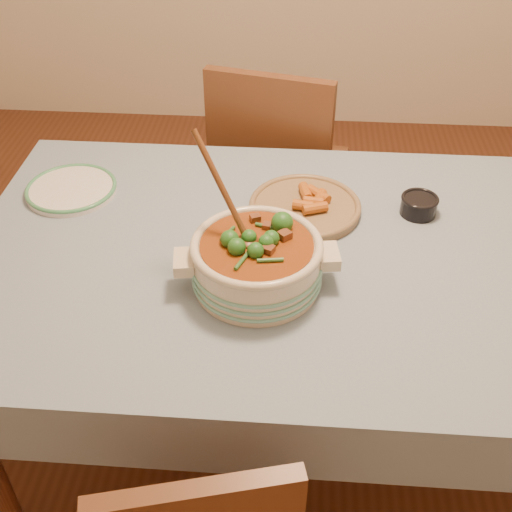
{
  "coord_description": "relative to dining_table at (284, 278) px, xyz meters",
  "views": [
    {
      "loc": [
        0.02,
        -1.31,
        1.79
      ],
      "look_at": [
        -0.06,
        -0.16,
        0.86
      ],
      "focal_mm": 45.0,
      "sensor_mm": 36.0,
      "label": 1
    }
  ],
  "objects": [
    {
      "name": "floor",
      "position": [
        0.0,
        0.0,
        -0.66
      ],
      "size": [
        4.5,
        4.5,
        0.0
      ],
      "primitive_type": "plane",
      "color": "#4E2716",
      "rests_on": "ground"
    },
    {
      "name": "dining_table",
      "position": [
        0.0,
        0.0,
        0.0
      ],
      "size": [
        1.68,
        1.08,
        0.76
      ],
      "color": "brown",
      "rests_on": "floor"
    },
    {
      "name": "stew_casserole",
      "position": [
        -0.06,
        -0.13,
        0.17
      ],
      "size": [
        0.4,
        0.34,
        0.37
      ],
      "rotation": [
        0.0,
        0.0,
        0.14
      ],
      "color": "beige",
      "rests_on": "dining_table"
    },
    {
      "name": "white_plate",
      "position": [
        -0.64,
        0.23,
        0.1
      ],
      "size": [
        0.31,
        0.31,
        0.02
      ],
      "rotation": [
        0.0,
        0.0,
        -0.2
      ],
      "color": "silver",
      "rests_on": "dining_table"
    },
    {
      "name": "condiment_bowl",
      "position": [
        0.37,
        0.2,
        0.12
      ],
      "size": [
        0.12,
        0.12,
        0.06
      ],
      "rotation": [
        0.0,
        0.0,
        -0.21
      ],
      "color": "black",
      "rests_on": "dining_table"
    },
    {
      "name": "fried_plate",
      "position": [
        0.05,
        0.19,
        0.11
      ],
      "size": [
        0.32,
        0.32,
        0.05
      ],
      "rotation": [
        0.0,
        0.0,
        -0.02
      ],
      "color": "olive",
      "rests_on": "dining_table"
    },
    {
      "name": "chair_far",
      "position": [
        -0.06,
        0.78,
        -0.13
      ],
      "size": [
        0.53,
        0.53,
        0.95
      ],
      "rotation": [
        0.0,
        0.0,
        2.91
      ],
      "color": "brown",
      "rests_on": "floor"
    }
  ]
}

